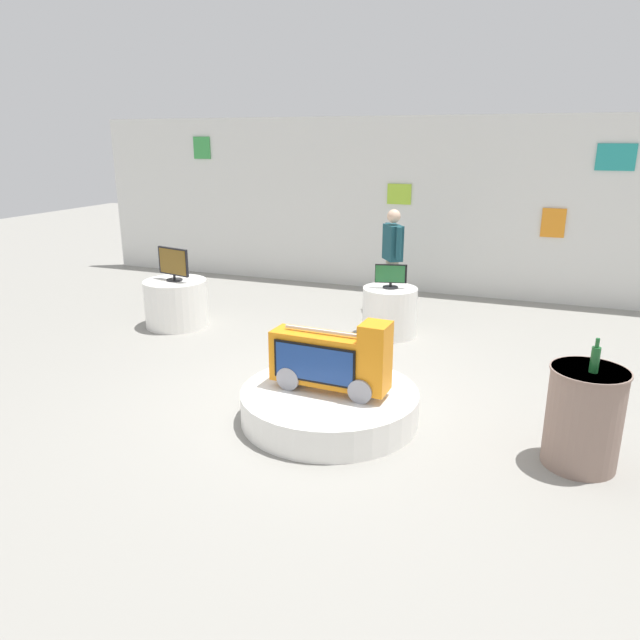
% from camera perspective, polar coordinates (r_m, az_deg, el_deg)
% --- Properties ---
extents(ground_plane, '(30.00, 30.00, 0.00)m').
position_cam_1_polar(ground_plane, '(6.10, -0.14, -7.61)').
color(ground_plane, gray).
extents(back_wall_display, '(12.48, 0.13, 2.92)m').
position_cam_1_polar(back_wall_display, '(10.26, 9.79, 10.76)').
color(back_wall_display, silver).
rests_on(back_wall_display, ground).
extents(main_display_pedestal, '(1.67, 1.67, 0.29)m').
position_cam_1_polar(main_display_pedestal, '(5.63, 0.92, -8.17)').
color(main_display_pedestal, white).
rests_on(main_display_pedestal, ground).
extents(novelty_firetruck_tv, '(1.13, 0.39, 0.71)m').
position_cam_1_polar(novelty_firetruck_tv, '(5.45, 1.11, -4.03)').
color(novelty_firetruck_tv, gray).
rests_on(novelty_firetruck_tv, main_display_pedestal).
extents(display_pedestal_left_rear, '(0.73, 0.73, 0.66)m').
position_cam_1_polar(display_pedestal_left_rear, '(7.99, 6.73, 0.82)').
color(display_pedestal_left_rear, white).
rests_on(display_pedestal_left_rear, ground).
extents(tv_on_left_rear, '(0.42, 0.20, 0.32)m').
position_cam_1_polar(tv_on_left_rear, '(7.86, 6.84, 4.26)').
color(tv_on_left_rear, black).
rests_on(tv_on_left_rear, display_pedestal_left_rear).
extents(display_pedestal_center_rear, '(0.88, 0.88, 0.66)m').
position_cam_1_polar(display_pedestal_center_rear, '(8.60, -13.72, 1.60)').
color(display_pedestal_center_rear, white).
rests_on(display_pedestal_center_rear, ground).
extents(tv_on_center_rear, '(0.55, 0.22, 0.46)m').
position_cam_1_polar(tv_on_center_rear, '(8.46, -14.00, 5.34)').
color(tv_on_center_rear, black).
rests_on(tv_on_center_rear, display_pedestal_center_rear).
extents(side_table_round, '(0.60, 0.60, 0.83)m').
position_cam_1_polar(side_table_round, '(5.23, 24.14, -8.53)').
color(side_table_round, gray).
rests_on(side_table_round, ground).
extents(bottle_on_side_table, '(0.07, 0.07, 0.28)m').
position_cam_1_polar(bottle_on_side_table, '(4.99, 25.05, -3.41)').
color(bottle_on_side_table, '#195926').
rests_on(bottle_on_side_table, side_table_round).
extents(shopper_browsing_near_truck, '(0.38, 0.48, 1.56)m').
position_cam_1_polar(shopper_browsing_near_truck, '(9.00, 7.02, 6.46)').
color(shopper_browsing_near_truck, gray).
rests_on(shopper_browsing_near_truck, ground).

